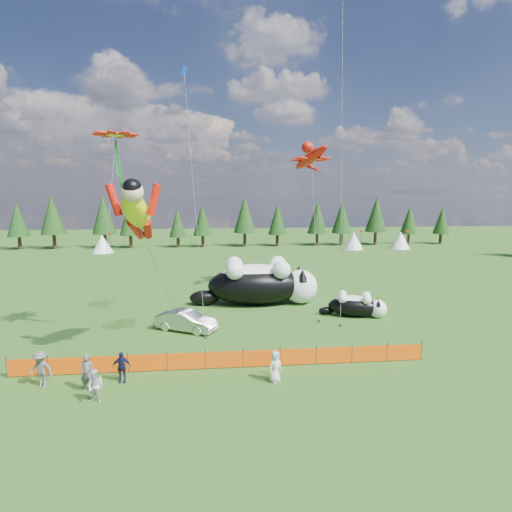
{
  "coord_description": "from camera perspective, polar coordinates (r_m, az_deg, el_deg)",
  "views": [
    {
      "loc": [
        -0.27,
        -23.16,
        9.33
      ],
      "look_at": [
        2.38,
        4.0,
        4.94
      ],
      "focal_mm": 28.0,
      "sensor_mm": 36.0,
      "label": 1
    }
  ],
  "objects": [
    {
      "name": "ground",
      "position": [
        24.97,
        -4.67,
        -12.83
      ],
      "size": [
        160.0,
        160.0,
        0.0
      ],
      "primitive_type": "plane",
      "color": "#133B0A",
      "rests_on": "ground"
    },
    {
      "name": "safety_fence",
      "position": [
        22.01,
        -4.55,
        -14.53
      ],
      "size": [
        22.06,
        0.06,
        1.1
      ],
      "color": "#262626",
      "rests_on": "ground"
    },
    {
      "name": "tree_line",
      "position": [
        68.37,
        -5.35,
        4.64
      ],
      "size": [
        90.0,
        4.0,
        8.0
      ],
      "primitive_type": null,
      "color": "black",
      "rests_on": "ground"
    },
    {
      "name": "festival_tents",
      "position": [
        64.65,
        4.51,
        2.08
      ],
      "size": [
        50.0,
        3.2,
        2.8
      ],
      "primitive_type": null,
      "color": "white",
      "rests_on": "ground"
    },
    {
      "name": "cat_large",
      "position": [
        33.42,
        0.8,
        -3.8
      ],
      "size": [
        10.74,
        3.93,
        3.88
      ],
      "rotation": [
        0.0,
        0.0,
        -0.02
      ],
      "color": "black",
      "rests_on": "ground"
    },
    {
      "name": "cat_small",
      "position": [
        31.33,
        14.16,
        -6.81
      ],
      "size": [
        4.95,
        2.84,
        1.83
      ],
      "rotation": [
        0.0,
        0.0,
        -0.31
      ],
      "color": "black",
      "rests_on": "ground"
    },
    {
      "name": "car",
      "position": [
        27.8,
        -9.94,
        -9.11
      ],
      "size": [
        4.39,
        3.16,
        1.38
      ],
      "primitive_type": "imported",
      "rotation": [
        0.0,
        0.0,
        1.11
      ],
      "color": "#B6B6BB",
      "rests_on": "ground"
    },
    {
      "name": "spectator_a",
      "position": [
        21.07,
        -22.96,
        -15.13
      ],
      "size": [
        0.74,
        0.54,
        1.85
      ],
      "primitive_type": "imported",
      "rotation": [
        0.0,
        0.0,
        -0.16
      ],
      "color": "#56565B",
      "rests_on": "ground"
    },
    {
      "name": "spectator_b",
      "position": [
        19.98,
        -21.94,
        -16.9
      ],
      "size": [
        0.87,
        0.68,
        1.56
      ],
      "primitive_type": "imported",
      "rotation": [
        0.0,
        0.0,
        -0.36
      ],
      "color": "silver",
      "rests_on": "ground"
    },
    {
      "name": "spectator_c",
      "position": [
        21.5,
        -18.67,
        -14.79
      ],
      "size": [
        0.94,
        0.51,
        1.57
      ],
      "primitive_type": "imported",
      "rotation": [
        0.0,
        0.0,
        0.04
      ],
      "color": "#121733",
      "rests_on": "ground"
    },
    {
      "name": "spectator_d",
      "position": [
        22.47,
        -28.4,
        -14.06
      ],
      "size": [
        1.23,
        0.75,
        1.79
      ],
      "primitive_type": "imported",
      "rotation": [
        0.0,
        0.0,
        -0.14
      ],
      "color": "#56565B",
      "rests_on": "ground"
    },
    {
      "name": "spectator_e",
      "position": [
        20.48,
        2.77,
        -15.49
      ],
      "size": [
        0.93,
        0.87,
        1.6
      ],
      "primitive_type": "imported",
      "rotation": [
        0.0,
        0.0,
        0.63
      ],
      "color": "silver",
      "rests_on": "ground"
    },
    {
      "name": "superhero_kite",
      "position": [
        22.32,
        -16.67,
        6.06
      ],
      "size": [
        3.96,
        6.54,
        10.78
      ],
      "color": "yellow",
      "rests_on": "ground"
    },
    {
      "name": "gecko_kite",
      "position": [
        37.23,
        7.83,
        13.73
      ],
      "size": [
        5.68,
        12.74,
        15.16
      ],
      "color": "red",
      "rests_on": "ground"
    },
    {
      "name": "flower_kite",
      "position": [
        25.14,
        -19.42,
        15.68
      ],
      "size": [
        2.73,
        5.53,
        13.1
      ],
      "color": "red",
      "rests_on": "ground"
    },
    {
      "name": "diamond_kite_a",
      "position": [
        29.61,
        -10.04,
        22.29
      ],
      "size": [
        1.67,
        4.84,
        18.24
      ],
      "color": "blue",
      "rests_on": "ground"
    },
    {
      "name": "diamond_kite_b",
      "position": [
        36.81,
        12.28,
        30.92
      ],
      "size": [
        1.97,
        7.62,
        26.11
      ],
      "color": "#0B8D7B",
      "rests_on": "ground"
    }
  ]
}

